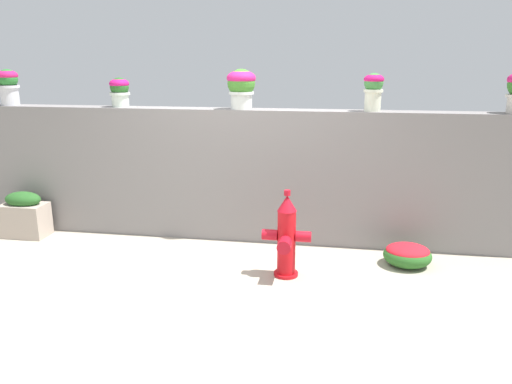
# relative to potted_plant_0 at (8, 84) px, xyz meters

# --- Properties ---
(ground_plane) EXTENTS (24.00, 24.00, 0.00)m
(ground_plane) POSITION_rel_potted_plant_0_xyz_m (2.85, -1.19, -1.78)
(ground_plane) COLOR #A79E8B
(stone_wall) EXTENTS (6.60, 0.30, 1.52)m
(stone_wall) POSITION_rel_potted_plant_0_xyz_m (2.85, 0.02, -1.01)
(stone_wall) COLOR gray
(stone_wall) RESTS_ON ground
(potted_plant_0) EXTENTS (0.25, 0.25, 0.43)m
(potted_plant_0) POSITION_rel_potted_plant_0_xyz_m (0.00, 0.00, 0.00)
(potted_plant_0) COLOR silver
(potted_plant_0) RESTS_ON stone_wall
(potted_plant_1) EXTENTS (0.23, 0.23, 0.34)m
(potted_plant_1) POSITION_rel_potted_plant_0_xyz_m (1.40, 0.03, -0.06)
(potted_plant_1) COLOR silver
(potted_plant_1) RESTS_ON stone_wall
(potted_plant_2) EXTENTS (0.32, 0.32, 0.44)m
(potted_plant_2) POSITION_rel_potted_plant_0_xyz_m (2.84, -0.01, 0.01)
(potted_plant_2) COLOR silver
(potted_plant_2) RESTS_ON stone_wall
(potted_plant_3) EXTENTS (0.21, 0.21, 0.40)m
(potted_plant_3) POSITION_rel_potted_plant_0_xyz_m (4.26, -0.02, -0.01)
(potted_plant_3) COLOR beige
(potted_plant_3) RESTS_ON stone_wall
(fire_hydrant) EXTENTS (0.48, 0.37, 0.87)m
(fire_hydrant) POSITION_rel_potted_plant_0_xyz_m (3.47, -0.99, -1.38)
(fire_hydrant) COLOR red
(fire_hydrant) RESTS_ON ground
(flower_bush_left) EXTENTS (0.49, 0.44, 0.24)m
(flower_bush_left) POSITION_rel_potted_plant_0_xyz_m (4.67, -0.53, -1.65)
(flower_bush_left) COLOR #2B6324
(flower_bush_left) RESTS_ON ground
(planter_box) EXTENTS (0.52, 0.31, 0.55)m
(planter_box) POSITION_rel_potted_plant_0_xyz_m (0.26, -0.37, -1.51)
(planter_box) COLOR #B09F90
(planter_box) RESTS_ON ground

